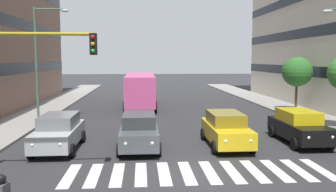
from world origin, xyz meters
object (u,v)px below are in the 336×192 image
Objects in this scene: street_tree_2 at (297,72)px; car_3 at (59,132)px; bus_behind_traffic at (140,87)px; car_1 at (226,129)px; traffic_light_gantry at (1,79)px; car_0 at (299,126)px; car_2 at (139,131)px; street_lamp_right at (41,53)px.

car_3 is at bearing 32.02° from street_tree_2.
car_3 is 15.44m from bus_behind_traffic.
traffic_light_gantry reaches higher than car_1.
car_0 is 11.31m from street_tree_2.
car_3 is at bearing -100.60° from traffic_light_gantry.
car_1 is at bearing 106.53° from bus_behind_traffic.
car_1 is 10.59m from traffic_light_gantry.
bus_behind_traffic is 13.71m from street_tree_2.
car_2 is (4.40, 0.11, 0.00)m from car_1.
street_lamp_right is (2.06, -12.18, 1.10)m from traffic_light_gantry.
street_lamp_right is (6.81, -7.79, 3.95)m from car_2.
car_1 is at bearing 145.59° from street_lamp_right.
traffic_light_gantry is 1.23× the size of street_tree_2.
car_0 is 14.33m from traffic_light_gantry.
car_0 is 1.00× the size of car_2.
street_tree_2 is at bearing -113.94° from car_0.
bus_behind_traffic is at bearing -18.76° from street_tree_2.
street_tree_2 is at bearing -140.68° from car_2.
car_1 is at bearing 50.90° from street_tree_2.
street_tree_2 is (-16.82, -10.52, 2.49)m from car_3.
car_0 is 4.04m from car_1.
traffic_light_gantry is (4.75, 19.34, 1.88)m from bus_behind_traffic.
car_2 is 7.07m from traffic_light_gantry.
car_2 is at bearing 3.26° from car_0.
bus_behind_traffic is at bearing -104.73° from car_3.
street_lamp_right reaches higher than car_3.
car_2 is 1.00× the size of car_3.
traffic_light_gantry is at bearing 99.61° from street_lamp_right.
street_tree_2 is at bearing -147.98° from car_3.
traffic_light_gantry is (0.83, 4.44, 2.85)m from car_3.
street_lamp_right is (11.22, -7.68, 3.95)m from car_1.
car_3 is (3.92, -0.05, 0.00)m from car_2.
traffic_light_gantry reaches higher than car_2.
car_1 is at bearing -153.82° from traffic_light_gantry.
car_0 is 1.00× the size of street_tree_2.
car_1 is 0.42× the size of bus_behind_traffic.
bus_behind_traffic is 1.91× the size of traffic_light_gantry.
car_1 and car_2 have the same top height.
street_tree_2 reaches higher than car_1.
car_1 is 0.57× the size of street_lamp_right.
traffic_light_gantry reaches higher than car_3.
car_0 and car_3 have the same top height.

